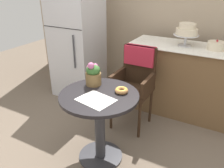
# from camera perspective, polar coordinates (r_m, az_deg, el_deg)

# --- Properties ---
(ground_plane) EXTENTS (8.00, 8.00, 0.00)m
(ground_plane) POSITION_cam_1_polar(r_m,az_deg,el_deg) (2.47, -2.82, -17.46)
(ground_plane) COLOR #6B5B4C
(back_wall) EXTENTS (4.80, 0.10, 2.70)m
(back_wall) POSITION_cam_1_polar(r_m,az_deg,el_deg) (3.54, 13.43, 19.30)
(back_wall) COLOR tan
(back_wall) RESTS_ON ground
(cafe_table) EXTENTS (0.72, 0.72, 0.72)m
(cafe_table) POSITION_cam_1_polar(r_m,az_deg,el_deg) (2.16, -3.10, -7.50)
(cafe_table) COLOR black
(cafe_table) RESTS_ON ground
(wicker_chair) EXTENTS (0.42, 0.45, 0.95)m
(wicker_chair) POSITION_cam_1_polar(r_m,az_deg,el_deg) (2.69, 5.96, 2.41)
(wicker_chair) COLOR #332114
(wicker_chair) RESTS_ON ground
(paper_napkin) EXTENTS (0.34, 0.29, 0.00)m
(paper_napkin) POSITION_cam_1_polar(r_m,az_deg,el_deg) (1.96, -4.02, -3.94)
(paper_napkin) COLOR white
(paper_napkin) RESTS_ON cafe_table
(donut_front) EXTENTS (0.12, 0.12, 0.04)m
(donut_front) POSITION_cam_1_polar(r_m,az_deg,el_deg) (2.07, 2.38, -1.54)
(donut_front) COLOR #AD7542
(donut_front) RESTS_ON cafe_table
(flower_vase) EXTENTS (0.15, 0.15, 0.24)m
(flower_vase) POSITION_cam_1_polar(r_m,az_deg,el_deg) (2.20, -4.67, 2.45)
(flower_vase) COLOR brown
(flower_vase) RESTS_ON cafe_table
(display_counter) EXTENTS (1.56, 0.62, 0.90)m
(display_counter) POSITION_cam_1_polar(r_m,az_deg,el_deg) (3.12, 18.57, 0.76)
(display_counter) COLOR brown
(display_counter) RESTS_ON ground
(tiered_cake_stand) EXTENTS (0.30, 0.30, 0.27)m
(tiered_cake_stand) POSITION_cam_1_polar(r_m,az_deg,el_deg) (2.95, 18.03, 12.41)
(tiered_cake_stand) COLOR silver
(tiered_cake_stand) RESTS_ON display_counter
(round_layer_cake) EXTENTS (0.20, 0.20, 0.12)m
(round_layer_cake) POSITION_cam_1_polar(r_m,az_deg,el_deg) (2.94, 24.45, 8.64)
(round_layer_cake) COLOR beige
(round_layer_cake) RESTS_ON display_counter
(refrigerator) EXTENTS (0.64, 0.63, 1.70)m
(refrigerator) POSITION_cam_1_polar(r_m,az_deg,el_deg) (3.43, -8.65, 10.99)
(refrigerator) COLOR silver
(refrigerator) RESTS_ON ground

